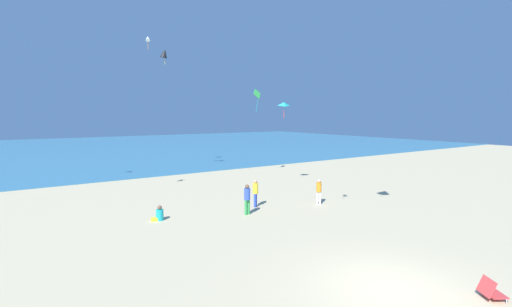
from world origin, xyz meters
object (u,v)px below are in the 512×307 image
beach_chair_near_camera (490,290)px  kite_green (257,95)px  person_4 (255,191)px  kite_white (148,38)px  kite_black (164,53)px  kite_teal (284,104)px  person_0 (247,197)px  person_3 (159,215)px  person_1 (319,190)px

beach_chair_near_camera → kite_green: bearing=105.4°
person_4 → kite_green: kite_green is taller
person_4 → kite_white: (-1.54, 13.56, 10.52)m
beach_chair_near_camera → kite_black: 30.92m
kite_teal → kite_white: size_ratio=1.01×
beach_chair_near_camera → kite_white: bearing=124.6°
person_4 → person_0: bearing=91.7°
person_0 → person_3: bearing=-114.4°
person_3 → kite_white: (3.86, 13.08, 11.14)m
person_4 → kite_teal: bearing=-92.2°
person_4 → kite_black: (1.01, 16.82, 10.00)m
person_0 → kite_teal: size_ratio=1.35×
person_0 → kite_black: bearing=168.8°
beach_chair_near_camera → person_0: bearing=127.0°
person_3 → kite_green: kite_green is taller
kite_white → kite_black: (2.55, 3.26, -0.51)m
person_4 → kite_black: 19.60m
beach_chair_near_camera → person_4: bearing=120.8°
person_3 → kite_teal: 12.27m
beach_chair_near_camera → person_4: 12.21m
kite_green → kite_black: size_ratio=1.30×
person_1 → kite_white: 19.08m
kite_black → person_0: bearing=-97.1°
kite_teal → kite_black: 14.52m
kite_teal → kite_green: kite_green is taller
person_1 → person_3: 9.06m
person_0 → person_1: (4.64, -0.47, -0.07)m
beach_chair_near_camera → kite_teal: size_ratio=0.68×
kite_white → person_0: bearing=-88.8°
person_1 → kite_green: (2.39, 9.94, 6.00)m
person_0 → kite_white: kite_white is taller
beach_chair_near_camera → person_3: person_3 is taller
beach_chair_near_camera → person_0: size_ratio=0.50×
beach_chair_near_camera → person_0: person_0 is taller
person_0 → kite_green: size_ratio=0.82×
kite_green → person_0: bearing=-126.6°
person_0 → kite_white: bearing=177.2°
kite_black → person_3: bearing=-111.4°
kite_teal → kite_green: 4.81m
person_0 → person_4: person_0 is taller
beach_chair_near_camera → kite_white: size_ratio=0.68×
person_0 → person_4: (1.23, 1.07, -0.02)m
beach_chair_near_camera → kite_teal: bearing=103.7°
person_4 → beach_chair_near_camera: bearing=139.9°
beach_chair_near_camera → person_4: size_ratio=0.51×
person_1 → kite_teal: kite_teal is taller
kite_black → beach_chair_near_camera: bearing=-92.3°
beach_chair_near_camera → person_1: person_1 is taller
person_3 → kite_black: kite_black is taller
person_0 → person_4: size_ratio=1.02×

